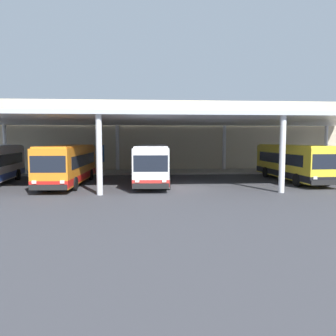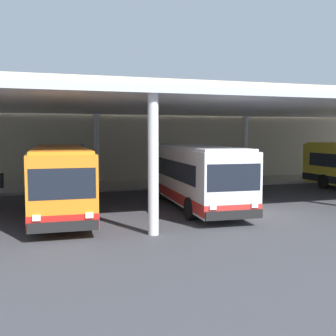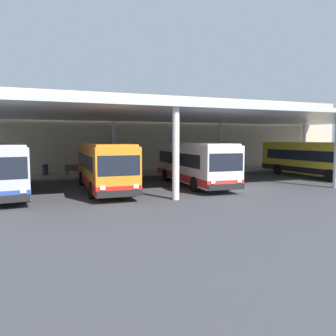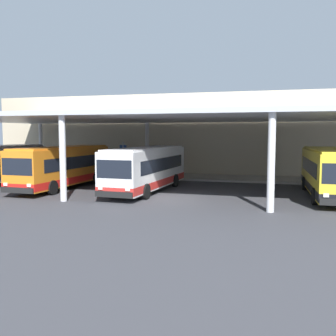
{
  "view_description": "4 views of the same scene",
  "coord_description": "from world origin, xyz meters",
  "views": [
    {
      "loc": [
        -3.36,
        -24.25,
        3.66
      ],
      "look_at": [
        -1.3,
        2.05,
        1.35
      ],
      "focal_mm": 35.22,
      "sensor_mm": 36.0,
      "label": 1
    },
    {
      "loc": [
        -10.15,
        -17.1,
        3.8
      ],
      "look_at": [
        -3.71,
        3.53,
        1.98
      ],
      "focal_mm": 43.64,
      "sensor_mm": 36.0,
      "label": 2
    },
    {
      "loc": [
        -13.55,
        -19.92,
        3.49
      ],
      "look_at": [
        -4.42,
        3.11,
        1.31
      ],
      "focal_mm": 35.68,
      "sensor_mm": 36.0,
      "label": 3
    },
    {
      "loc": [
        6.37,
        -23.23,
        4.15
      ],
      "look_at": [
        -0.87,
        2.49,
        1.75
      ],
      "focal_mm": 40.92,
      "sensor_mm": 36.0,
      "label": 4
    }
  ],
  "objects": [
    {
      "name": "ground_plane",
      "position": [
        0.0,
        0.0,
        0.0
      ],
      "size": [
        200.0,
        200.0,
        0.0
      ],
      "primitive_type": "plane",
      "color": "#3D3D42"
    },
    {
      "name": "bus_middle_bay",
      "position": [
        -2.53,
        2.74,
        1.66
      ],
      "size": [
        3.1,
        10.65,
        3.17
      ],
      "color": "white",
      "rests_on": "ground"
    },
    {
      "name": "platform_kerb",
      "position": [
        0.0,
        11.75,
        0.09
      ],
      "size": [
        42.0,
        4.5,
        0.18
      ],
      "primitive_type": "cube",
      "color": "#A39E93",
      "rests_on": "ground"
    },
    {
      "name": "bench_waiting",
      "position": [
        -10.22,
        11.82,
        0.66
      ],
      "size": [
        1.8,
        0.45,
        0.92
      ],
      "color": "brown",
      "rests_on": "platform_kerb"
    },
    {
      "name": "bus_second_bay",
      "position": [
        -9.29,
        2.67,
        1.66
      ],
      "size": [
        2.95,
        10.6,
        3.17
      ],
      "color": "orange",
      "rests_on": "ground"
    },
    {
      "name": "trash_bin",
      "position": [
        -12.81,
        12.15,
        0.68
      ],
      "size": [
        0.52,
        0.52,
        0.98
      ],
      "color": "#33383D",
      "rests_on": "platform_kerb"
    },
    {
      "name": "bus_far_bay",
      "position": [
        9.77,
        3.55,
        1.66
      ],
      "size": [
        2.9,
        10.59,
        3.17
      ],
      "color": "yellow",
      "rests_on": "ground"
    },
    {
      "name": "canopy_shelter",
      "position": [
        0.0,
        5.5,
        5.31
      ],
      "size": [
        40.0,
        17.0,
        5.55
      ],
      "color": "silver",
      "rests_on": "ground"
    },
    {
      "name": "banner_sign",
      "position": [
        -7.73,
        10.94,
        1.98
      ],
      "size": [
        0.7,
        0.12,
        3.2
      ],
      "color": "#B2B2B7",
      "rests_on": "platform_kerb"
    },
    {
      "name": "station_building_facade",
      "position": [
        0.0,
        15.0,
        4.09
      ],
      "size": [
        48.0,
        1.6,
        8.18
      ],
      "primitive_type": "cube",
      "color": "#C1B293",
      "rests_on": "ground"
    }
  ]
}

